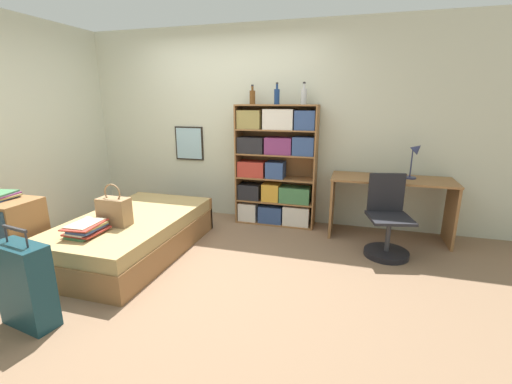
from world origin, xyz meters
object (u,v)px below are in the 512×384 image
object	(u,v)px
bookcase	(275,168)
bottle_brown	(277,96)
bottle_green	(252,97)
desk	(390,196)
handbag	(114,211)
desk_chair	(387,230)
dresser	(8,235)
suitcase	(25,285)
bed	(133,234)
bottle_clear	(304,96)
desk_lamp	(416,154)
book_stack_on_bed	(87,229)

from	to	relation	value
bookcase	bottle_brown	distance (m)	0.92
bottle_green	desk	distance (m)	2.11
handbag	desk_chair	bearing A→B (deg)	20.24
dresser	desk_chair	world-z (taller)	desk_chair
suitcase	bottle_green	xyz separation A→B (m)	(0.93, 2.70, 1.35)
bed	bottle_brown	bearing A→B (deg)	45.65
bottle_green	bottle_brown	size ratio (longest dim) A/B	0.92
desk_chair	dresser	bearing A→B (deg)	-159.02
bed	bottle_clear	bearing A→B (deg)	40.62
bed	desk_lamp	distance (m)	3.34
dresser	bottle_brown	xyz separation A→B (m)	(2.24, 2.00, 1.33)
bed	dresser	xyz separation A→B (m)	(-0.95, -0.67, 0.15)
bookcase	bottle_clear	bearing A→B (deg)	8.33
desk_lamp	desk_chair	size ratio (longest dim) A/B	0.50
dresser	desk_chair	distance (m)	3.89
bottle_brown	desk_lamp	world-z (taller)	bottle_brown
handbag	bottle_clear	world-z (taller)	bottle_clear
book_stack_on_bed	dresser	xyz separation A→B (m)	(-0.87, -0.11, -0.12)
dresser	book_stack_on_bed	bearing A→B (deg)	7.12
book_stack_on_bed	bottle_green	size ratio (longest dim) A/B	1.60
bed	dresser	bearing A→B (deg)	-144.76
bookcase	desk	bearing A→B (deg)	-4.31
bottle_clear	desk_chair	distance (m)	1.89
handbag	bottle_clear	size ratio (longest dim) A/B	1.59
bottle_clear	desk_chair	bearing A→B (deg)	-32.48
desk_chair	desk	bearing A→B (deg)	84.49
handbag	desk_chair	xyz separation A→B (m)	(2.68, 0.99, -0.28)
book_stack_on_bed	desk_chair	xyz separation A→B (m)	(2.76, 1.28, -0.19)
suitcase	desk	xyz separation A→B (m)	(2.70, 2.56, 0.21)
bottle_brown	book_stack_on_bed	bearing A→B (deg)	-126.14
book_stack_on_bed	dresser	world-z (taller)	dresser
suitcase	desk_chair	distance (m)	3.34
suitcase	bottle_brown	xyz separation A→B (m)	(1.26, 2.65, 1.36)
bottle_brown	handbag	bearing A→B (deg)	-129.07
book_stack_on_bed	bottle_clear	size ratio (longest dim) A/B	1.44
desk_lamp	bottle_clear	bearing A→B (deg)	175.50
bottle_green	desk_lamp	size ratio (longest dim) A/B	0.56
bookcase	bottle_clear	xyz separation A→B (m)	(0.35, 0.05, 0.92)
handbag	desk	world-z (taller)	handbag
handbag	desk_lamp	world-z (taller)	desk_lamp
suitcase	bottle_green	distance (m)	3.16
desk_chair	suitcase	bearing A→B (deg)	-142.30
book_stack_on_bed	bookcase	size ratio (longest dim) A/B	0.24
bottle_green	desk_chair	xyz separation A→B (m)	(1.72, -0.65, -1.40)
book_stack_on_bed	desk	bearing A→B (deg)	32.54
dresser	desk	size ratio (longest dim) A/B	0.51
handbag	bottle_brown	bearing A→B (deg)	50.93
bed	suitcase	size ratio (longest dim) A/B	2.41
suitcase	bookcase	xyz separation A→B (m)	(1.24, 2.67, 0.45)
desk_lamp	desk	bearing A→B (deg)	-166.51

